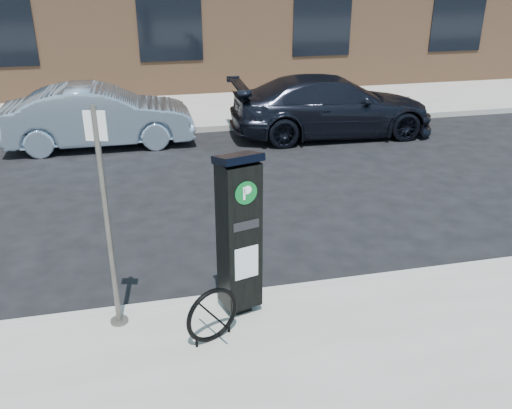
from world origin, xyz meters
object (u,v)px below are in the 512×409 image
object	(u,v)px
sign_pole	(108,224)
car_dark	(332,106)
car_silver	(99,116)
bike_rack	(212,315)
parking_kiosk	(239,233)

from	to	relation	value
sign_pole	car_dark	xyz separation A→B (m)	(5.34, 7.34, -0.69)
sign_pole	car_silver	xyz separation A→B (m)	(-0.43, 7.70, -0.71)
sign_pole	bike_rack	size ratio (longest dim) A/B	3.92
sign_pole	car_dark	size ratio (longest dim) A/B	0.50
parking_kiosk	bike_rack	xyz separation A→B (m)	(-0.41, -0.52, -0.72)
sign_pole	car_silver	distance (m)	7.74
parking_kiosk	car_dark	xyz separation A→B (m)	(3.89, 7.39, -0.44)
sign_pole	bike_rack	bearing A→B (deg)	-13.06
parking_kiosk	bike_rack	bearing A→B (deg)	-143.63
parking_kiosk	car_silver	size ratio (longest dim) A/B	0.46
bike_rack	car_silver	world-z (taller)	car_silver
parking_kiosk	car_dark	size ratio (longest dim) A/B	0.39
sign_pole	car_silver	world-z (taller)	sign_pole
parking_kiosk	car_silver	world-z (taller)	parking_kiosk
sign_pole	bike_rack	xyz separation A→B (m)	(1.04, -0.57, -0.97)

